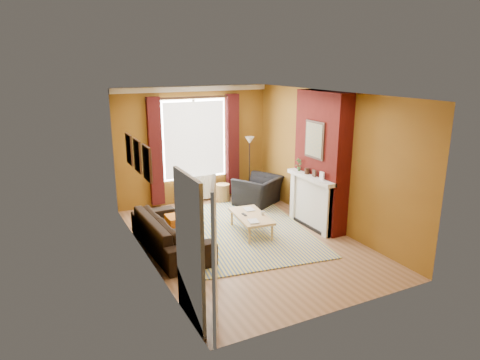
# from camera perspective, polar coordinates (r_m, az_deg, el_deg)

# --- Properties ---
(ground) EXTENTS (5.50, 5.50, 0.00)m
(ground) POSITION_cam_1_polar(r_m,az_deg,el_deg) (8.40, 0.77, -7.99)
(ground) COLOR brown
(ground) RESTS_ON ground
(room_walls) EXTENTS (3.82, 5.54, 2.83)m
(room_walls) POSITION_cam_1_polar(r_m,az_deg,el_deg) (8.48, 3.79, 2.08)
(room_walls) COLOR brown
(room_walls) RESTS_ON ground
(striped_rug) EXTENTS (3.08, 3.93, 0.02)m
(striped_rug) POSITION_cam_1_polar(r_m,az_deg,el_deg) (8.84, -0.04, -6.70)
(striped_rug) COLOR #33518D
(striped_rug) RESTS_ON ground
(sofa) EXTENTS (0.96, 2.25, 0.65)m
(sofa) POSITION_cam_1_polar(r_m,az_deg,el_deg) (8.01, -9.25, -6.89)
(sofa) COLOR black
(sofa) RESTS_ON ground
(armchair) EXTENTS (1.36, 1.32, 0.68)m
(armchair) POSITION_cam_1_polar(r_m,az_deg,el_deg) (10.34, 2.45, -1.43)
(armchair) COLOR black
(armchair) RESTS_ON ground
(coffee_table) EXTENTS (0.72, 1.23, 0.39)m
(coffee_table) POSITION_cam_1_polar(r_m,az_deg,el_deg) (8.60, 1.48, -4.94)
(coffee_table) COLOR tan
(coffee_table) RESTS_ON ground
(wicker_stool) EXTENTS (0.40, 0.40, 0.43)m
(wicker_stool) POSITION_cam_1_polar(r_m,az_deg,el_deg) (10.60, -2.36, -1.70)
(wicker_stool) COLOR #9F7845
(wicker_stool) RESTS_ON ground
(floor_lamp) EXTENTS (0.29, 0.29, 1.56)m
(floor_lamp) POSITION_cam_1_polar(r_m,az_deg,el_deg) (10.66, 1.28, 4.03)
(floor_lamp) COLOR black
(floor_lamp) RESTS_ON ground
(book_a) EXTENTS (0.24, 0.29, 0.02)m
(book_a) POSITION_cam_1_polar(r_m,az_deg,el_deg) (8.19, 1.15, -5.59)
(book_a) COLOR #999999
(book_a) RESTS_ON coffee_table
(book_b) EXTENTS (0.21, 0.27, 0.02)m
(book_b) POSITION_cam_1_polar(r_m,az_deg,el_deg) (8.84, 0.62, -3.99)
(book_b) COLOR #999999
(book_b) RESTS_ON coffee_table
(mug) EXTENTS (0.09, 0.09, 0.08)m
(mug) POSITION_cam_1_polar(r_m,az_deg,el_deg) (8.57, 3.02, -4.43)
(mug) COLOR #999999
(mug) RESTS_ON coffee_table
(tv_remote) EXTENTS (0.05, 0.15, 0.02)m
(tv_remote) POSITION_cam_1_polar(r_m,az_deg,el_deg) (8.57, 0.57, -4.63)
(tv_remote) COLOR #252527
(tv_remote) RESTS_ON coffee_table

